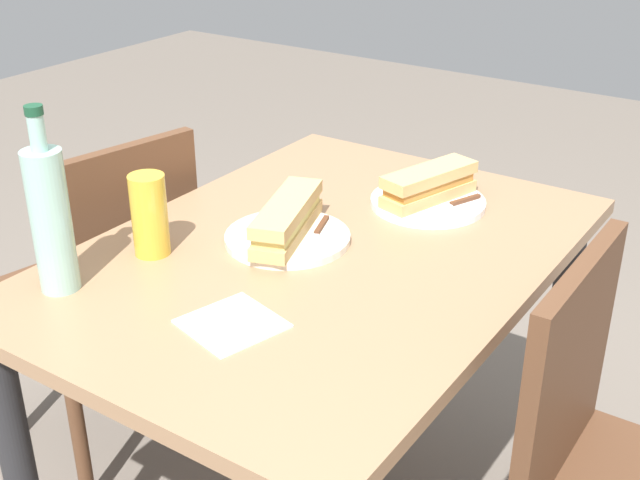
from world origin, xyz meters
The scene contains 12 objects.
dining_table centered at (0.00, 0.00, 0.63)m, with size 1.10×0.79×0.75m.
chair_far centered at (0.00, 0.59, 0.49)m, with size 0.40×0.40×0.86m.
chair_near centered at (0.01, -0.59, 0.49)m, with size 0.47×0.47×0.86m.
plate_near centered at (-0.30, 0.07, 0.76)m, with size 0.24×0.24×0.01m, color white.
baguette_sandwich_near centered at (-0.30, 0.07, 0.80)m, with size 0.23×0.13×0.07m.
knife_near centered at (-0.29, 0.13, 0.77)m, with size 0.17×0.08×0.01m.
plate_far centered at (0.01, -0.07, 0.76)m, with size 0.24×0.24×0.01m, color silver.
baguette_sandwich_far centered at (0.01, -0.07, 0.80)m, with size 0.26×0.15×0.07m.
knife_far centered at (-0.02, -0.02, 0.77)m, with size 0.17×0.07×0.01m.
water_bottle centered at (0.37, -0.29, 0.88)m, with size 0.07×0.07×0.33m.
beer_glass centered at (0.19, -0.25, 0.83)m, with size 0.07×0.07×0.16m, color gold.
paper_napkin centered at (0.30, 0.03, 0.75)m, with size 0.14×0.14×0.00m, color white.
Camera 1 is at (1.16, 0.78, 1.45)m, focal length 46.40 mm.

